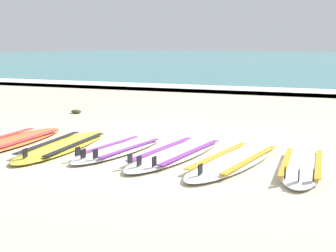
# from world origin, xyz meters

# --- Properties ---
(ground_plane) EXTENTS (80.00, 80.00, 0.00)m
(ground_plane) POSITION_xyz_m (0.00, 0.00, 0.00)
(ground_plane) COLOR #C1B599
(sea) EXTENTS (80.00, 60.00, 0.10)m
(sea) POSITION_xyz_m (0.00, 37.37, 0.05)
(sea) COLOR teal
(sea) RESTS_ON ground
(wave_foam_strip) EXTENTS (80.00, 1.29, 0.11)m
(wave_foam_strip) POSITION_xyz_m (0.00, 8.02, 0.06)
(wave_foam_strip) COLOR white
(wave_foam_strip) RESTS_ON ground
(surfboard_0) EXTENTS (0.73, 2.48, 0.18)m
(surfboard_0) POSITION_xyz_m (-1.89, -0.49, 0.04)
(surfboard_0) COLOR orange
(surfboard_0) RESTS_ON ground
(surfboard_1) EXTENTS (0.75, 2.32, 0.18)m
(surfboard_1) POSITION_xyz_m (-1.04, -0.44, 0.04)
(surfboard_1) COLOR yellow
(surfboard_1) RESTS_ON ground
(surfboard_2) EXTENTS (0.73, 1.98, 0.18)m
(surfboard_2) POSITION_xyz_m (-0.22, -0.35, 0.04)
(surfboard_2) COLOR white
(surfboard_2) RESTS_ON ground
(surfboard_3) EXTENTS (0.83, 2.35, 0.18)m
(surfboard_3) POSITION_xyz_m (0.55, -0.28, 0.04)
(surfboard_3) COLOR silver
(surfboard_3) RESTS_ON ground
(surfboard_4) EXTENTS (0.91, 2.38, 0.18)m
(surfboard_4) POSITION_xyz_m (1.33, -0.38, 0.04)
(surfboard_4) COLOR white
(surfboard_4) RESTS_ON ground
(surfboard_5) EXTENTS (0.65, 2.03, 0.18)m
(surfboard_5) POSITION_xyz_m (2.11, -0.37, 0.04)
(surfboard_5) COLOR white
(surfboard_5) RESTS_ON ground
(seaweed_clump_near_shoreline) EXTENTS (0.22, 0.18, 0.08)m
(seaweed_clump_near_shoreline) POSITION_xyz_m (-2.69, 2.52, 0.04)
(seaweed_clump_near_shoreline) COLOR #384723
(seaweed_clump_near_shoreline) RESTS_ON ground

